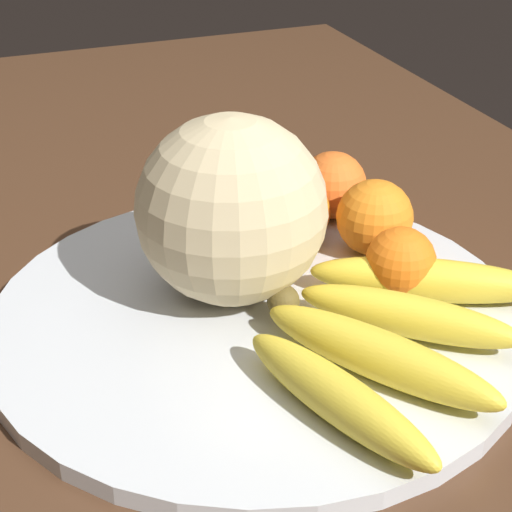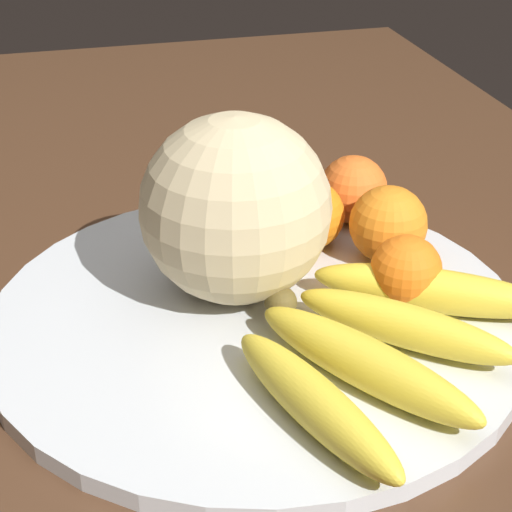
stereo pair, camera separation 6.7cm
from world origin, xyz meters
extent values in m
cube|color=#4C301E|center=(0.00, 0.00, 0.71)|extent=(1.54, 1.03, 0.04)
cube|color=#4C301E|center=(0.68, -0.43, 0.35)|extent=(0.07, 0.07, 0.69)
cylinder|color=silver|center=(-0.08, -0.05, 0.74)|extent=(0.43, 0.43, 0.01)
torus|color=navy|center=(-0.08, -0.05, 0.74)|extent=(0.43, 0.43, 0.01)
sphere|color=beige|center=(-0.04, -0.05, 0.82)|extent=(0.16, 0.16, 0.16)
sphere|color=brown|center=(-0.10, -0.07, 0.76)|extent=(0.03, 0.03, 0.03)
ellipsoid|color=yellow|center=(-0.22, -0.06, 0.76)|extent=(0.18, 0.09, 0.03)
ellipsoid|color=yellow|center=(-0.19, -0.11, 0.76)|extent=(0.18, 0.13, 0.04)
ellipsoid|color=yellow|center=(-0.15, -0.15, 0.76)|extent=(0.15, 0.15, 0.03)
ellipsoid|color=yellow|center=(-0.11, -0.19, 0.76)|extent=(0.13, 0.19, 0.04)
sphere|color=orange|center=(-0.02, -0.19, 0.78)|extent=(0.07, 0.07, 0.07)
sphere|color=orange|center=(0.02, -0.13, 0.78)|extent=(0.06, 0.06, 0.06)
sphere|color=orange|center=(0.05, -0.18, 0.78)|extent=(0.07, 0.07, 0.07)
sphere|color=orange|center=(-0.09, -0.18, 0.78)|extent=(0.06, 0.06, 0.06)
camera|label=1|loc=(-0.62, 0.16, 1.13)|focal=60.00mm
camera|label=2|loc=(-0.64, 0.09, 1.13)|focal=60.00mm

